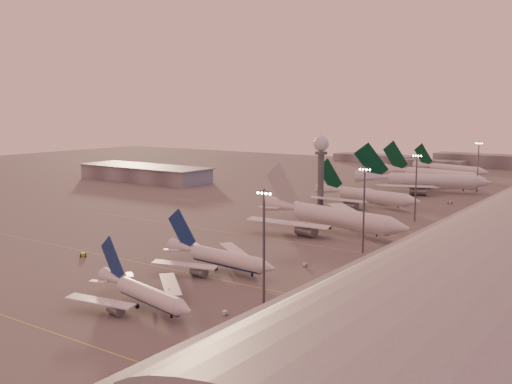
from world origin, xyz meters
The scene contains 24 objects.
ground centered at (0.00, 0.00, 0.00)m, with size 700.00×700.00×0.00m, color #4C4A4A.
taxiway_markings centered at (30.00, 56.00, 0.01)m, with size 180.00×185.25×0.02m.
hangar centered at (-120.00, 140.00, 4.32)m, with size 82.00×27.00×8.50m.
radar_tower centered at (5.00, 120.00, 20.95)m, with size 6.40×6.40×31.10m.
mast_a centered at (58.00, 0.00, 13.74)m, with size 3.60×0.56×25.00m.
mast_b centered at (55.00, 55.00, 13.74)m, with size 3.60×0.56×25.00m.
mast_c centered at (50.00, 110.00, 13.74)m, with size 3.60×0.56×25.00m.
mast_d centered at (48.00, 200.00, 13.74)m, with size 3.60×0.56×25.00m.
distant_horizon centered at (2.62, 325.14, 3.89)m, with size 165.00×37.50×9.00m.
narrowbody_near centered at (38.04, -15.33, 2.67)m, with size 33.36×26.36×13.19m.
narrowbody_mid centered at (33.06, 16.25, 2.94)m, with size 37.11×29.53×14.50m.
widebody_white centered at (33.77, 76.06, 3.79)m, with size 61.29×48.61×21.83m.
greentail_a centered at (21.03, 130.95, 3.36)m, with size 51.95×41.60×19.02m.
greentail_b centered at (25.21, 186.02, 4.24)m, with size 64.33×51.23×24.00m.
greentail_c centered at (20.47, 215.03, 4.04)m, with size 62.04×49.56×22.86m.
greentail_d centered at (16.17, 259.64, 3.38)m, with size 50.81×40.38×19.12m.
gsv_catering_a centered at (54.89, -9.13, 1.76)m, with size 4.66×3.14×3.52m.
gsv_tug_mid centered at (-7.04, 5.33, 0.54)m, with size 4.29×3.99×1.06m.
gsv_truck_b centered at (49.45, 32.26, 1.01)m, with size 5.02×2.16×1.98m.
gsv_truck_c centered at (-8.27, 50.40, 1.12)m, with size 5.45×4.92×2.19m.
gsv_catering_b centered at (62.51, 63.30, 1.82)m, with size 4.54×2.33×3.63m.
gsv_tug_far centered at (10.06, 103.40, 0.46)m, with size 2.25×3.32×0.89m.
gsv_truck_d centered at (-25.44, 126.24, 1.13)m, with size 2.71×5.70×2.21m.
gsv_tug_hangar centered at (48.34, 157.03, 0.57)m, with size 4.27×3.07×1.11m.
Camera 1 is at (126.61, -100.42, 41.75)m, focal length 42.00 mm.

